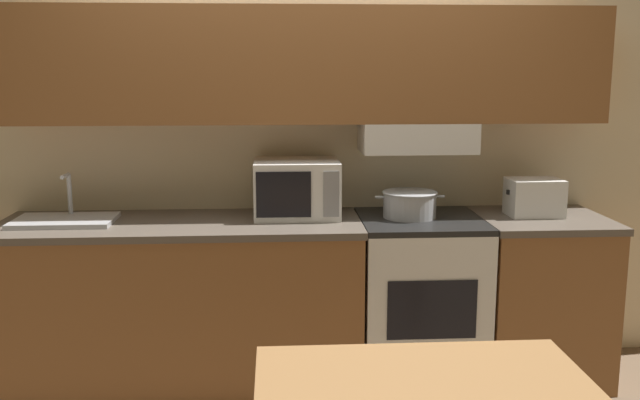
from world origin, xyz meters
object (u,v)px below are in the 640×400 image
stove_range (419,299)px  toaster (534,197)px  cooking_pot (410,203)px  microwave (297,188)px  sink_basin (64,220)px

stove_range → toaster: bearing=2.3°
stove_range → toaster: 0.82m
cooking_pot → microwave: 0.60m
toaster → sink_basin: size_ratio=0.58×
stove_range → sink_basin: (-1.84, 0.00, 0.46)m
microwave → toaster: bearing=-3.3°
stove_range → toaster: (0.61, 0.02, 0.55)m
stove_range → microwave: (-0.65, 0.10, 0.59)m
cooking_pot → sink_basin: sink_basin is taller
stove_range → microwave: size_ratio=1.99×
sink_basin → microwave: bearing=4.6°
stove_range → cooking_pot: bearing=156.8°
stove_range → cooking_pot: 0.52m
cooking_pot → toaster: bearing=0.0°
stove_range → microwave: bearing=171.6°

